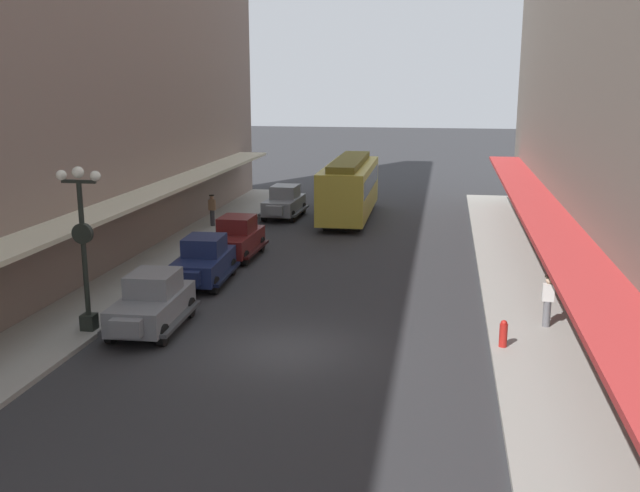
# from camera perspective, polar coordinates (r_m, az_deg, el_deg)

# --- Properties ---
(ground_plane) EXTENTS (200.00, 200.00, 0.00)m
(ground_plane) POSITION_cam_1_polar(r_m,az_deg,el_deg) (22.00, -2.67, -8.06)
(ground_plane) COLOR #2D2D30
(sidewalk_left) EXTENTS (3.00, 60.00, 0.15)m
(sidewalk_left) POSITION_cam_1_polar(r_m,az_deg,el_deg) (24.62, -20.09, -6.36)
(sidewalk_left) COLOR #99968E
(sidewalk_left) RESTS_ON ground
(sidewalk_right) EXTENTS (3.00, 60.00, 0.15)m
(sidewalk_right) POSITION_cam_1_polar(r_m,az_deg,el_deg) (21.73, 17.28, -8.72)
(sidewalk_right) COLOR #99968E
(sidewalk_right) RESTS_ON ground
(parked_car_0) EXTENTS (2.28, 4.31, 1.84)m
(parked_car_0) POSITION_cam_1_polar(r_m,az_deg,el_deg) (23.98, -12.98, -4.21)
(parked_car_0) COLOR slate
(parked_car_0) RESTS_ON ground
(parked_car_1) EXTENTS (2.31, 4.32, 1.84)m
(parked_car_1) POSITION_cam_1_polar(r_m,az_deg,el_deg) (28.92, -9.09, -1.09)
(parked_car_1) COLOR #19234C
(parked_car_1) RESTS_ON ground
(parked_car_2) EXTENTS (2.26, 4.30, 1.84)m
(parked_car_2) POSITION_cam_1_polar(r_m,az_deg,el_deg) (42.21, -2.81, 3.50)
(parked_car_2) COLOR slate
(parked_car_2) RESTS_ON ground
(parked_car_3) EXTENTS (2.18, 4.27, 1.84)m
(parked_car_3) POSITION_cam_1_polar(r_m,az_deg,el_deg) (32.90, -6.58, 0.71)
(parked_car_3) COLOR #591919
(parked_car_3) RESTS_ON ground
(streetcar) EXTENTS (2.65, 9.64, 3.46)m
(streetcar) POSITION_cam_1_polar(r_m,az_deg,el_deg) (41.67, 2.30, 4.71)
(streetcar) COLOR gold
(streetcar) RESTS_ON ground
(lamp_post_with_clock) EXTENTS (1.42, 0.44, 5.16)m
(lamp_post_with_clock) POSITION_cam_1_polar(r_m,az_deg,el_deg) (23.55, -17.99, 0.31)
(lamp_post_with_clock) COLOR black
(lamp_post_with_clock) RESTS_ON sidewalk_left
(fire_hydrant) EXTENTS (0.24, 0.24, 0.82)m
(fire_hydrant) POSITION_cam_1_polar(r_m,az_deg,el_deg) (22.30, 14.12, -6.63)
(fire_hydrant) COLOR #B21E19
(fire_hydrant) RESTS_ON sidewalk_right
(pedestrian_0) EXTENTS (0.36, 0.28, 1.67)m
(pedestrian_0) POSITION_cam_1_polar(r_m,az_deg,el_deg) (39.46, -8.41, 2.81)
(pedestrian_0) COLOR #2D2D33
(pedestrian_0) RESTS_ON sidewalk_left
(pedestrian_1) EXTENTS (0.36, 0.28, 1.67)m
(pedestrian_1) POSITION_cam_1_polar(r_m,az_deg,el_deg) (24.30, 17.34, -4.08)
(pedestrian_1) COLOR slate
(pedestrian_1) RESTS_ON sidewalk_right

